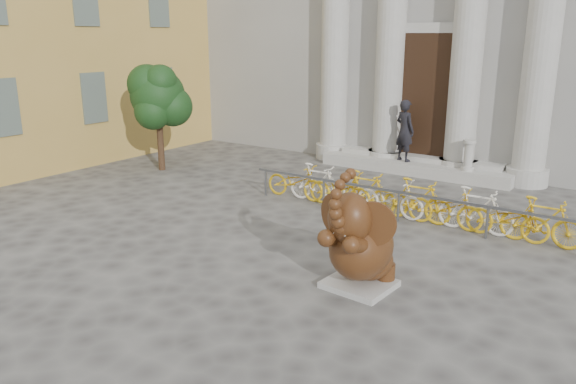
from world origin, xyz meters
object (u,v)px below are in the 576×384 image
Objects in this scene: bike_rack at (403,198)px; tree at (158,97)px; elephant_statue at (360,245)px; pedestrian at (405,131)px.

tree reaches higher than bike_rack.
elephant_statue is at bearing -24.39° from tree.
tree is 7.66m from pedestrian.
bike_rack is at bearing -1.63° from tree.
tree is at bearing 54.91° from pedestrian.
elephant_statue is 10.17m from tree.
pedestrian is at bearing 113.11° from bike_rack.
bike_rack is at bearing 135.58° from pedestrian.
elephant_statue is at bearing -76.94° from bike_rack.
pedestrian is (-1.84, 4.31, 0.81)m from bike_rack.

